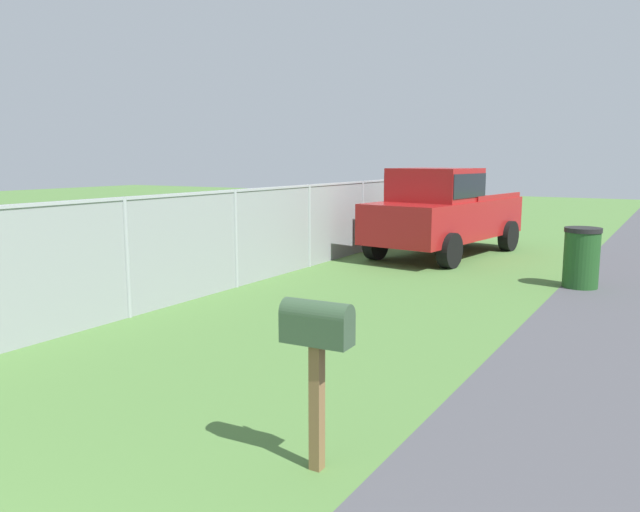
{
  "coord_description": "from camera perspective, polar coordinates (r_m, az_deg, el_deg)",
  "views": [
    {
      "loc": [
        0.11,
        -3.11,
        2.29
      ],
      "look_at": [
        5.56,
        0.11,
        1.3
      ],
      "focal_mm": 34.67,
      "sensor_mm": 36.0,
      "label": 1
    }
  ],
  "objects": [
    {
      "name": "mailbox",
      "position": [
        4.5,
        -0.3,
        -7.31
      ],
      "size": [
        0.23,
        0.53,
        1.29
      ],
      "rotation": [
        0.0,
        0.0,
        0.05
      ],
      "color": "brown",
      "rests_on": "ground"
    },
    {
      "name": "fence_section",
      "position": [
        12.15,
        -4.12,
        2.57
      ],
      "size": [
        17.68,
        0.07,
        1.77
      ],
      "color": "#9EA3A8",
      "rests_on": "ground"
    },
    {
      "name": "trash_bin",
      "position": [
        12.03,
        22.99,
        -0.13
      ],
      "size": [
        0.64,
        0.64,
        1.09
      ],
      "color": "#1E4C1E",
      "rests_on": "ground"
    },
    {
      "name": "pickup_truck",
      "position": [
        14.99,
        11.26,
        4.2
      ],
      "size": [
        5.12,
        2.65,
        2.09
      ],
      "rotation": [
        0.0,
        0.0,
        3.01
      ],
      "color": "maroon",
      "rests_on": "ground"
    }
  ]
}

